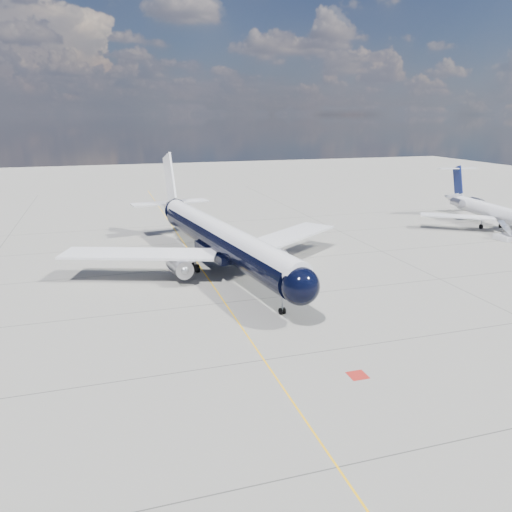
# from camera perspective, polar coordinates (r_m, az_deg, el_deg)

# --- Properties ---
(ground) EXTENTS (320.00, 320.00, 0.00)m
(ground) POSITION_cam_1_polar(r_m,az_deg,el_deg) (78.05, -7.08, -0.25)
(ground) COLOR gray
(ground) RESTS_ON ground
(taxiway_centerline) EXTENTS (0.16, 160.00, 0.01)m
(taxiway_centerline) POSITION_cam_1_polar(r_m,az_deg,el_deg) (73.33, -6.37, -1.28)
(taxiway_centerline) COLOR #FBB30D
(taxiway_centerline) RESTS_ON ground
(red_marking) EXTENTS (1.60, 1.60, 0.01)m
(red_marking) POSITION_cam_1_polar(r_m,az_deg,el_deg) (44.69, 11.54, -13.21)
(red_marking) COLOR maroon
(red_marking) RESTS_ON ground
(main_airliner) EXTENTS (42.71, 52.43, 15.18)m
(main_airliner) POSITION_cam_1_polar(r_m,az_deg,el_deg) (71.28, -4.37, 2.20)
(main_airliner) COLOR black
(main_airliner) RESTS_ON ground
(regional_jet) EXTENTS (28.27, 32.67, 11.06)m
(regional_jet) POSITION_cam_1_polar(r_m,az_deg,el_deg) (108.51, 25.12, 4.81)
(regional_jet) COLOR silver
(regional_jet) RESTS_ON ground
(boarding_stair) EXTENTS (2.79, 3.36, 3.46)m
(boarding_stair) POSITION_cam_1_polar(r_m,az_deg,el_deg) (99.04, 26.58, 2.01)
(boarding_stair) COLOR silver
(boarding_stair) RESTS_ON ground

